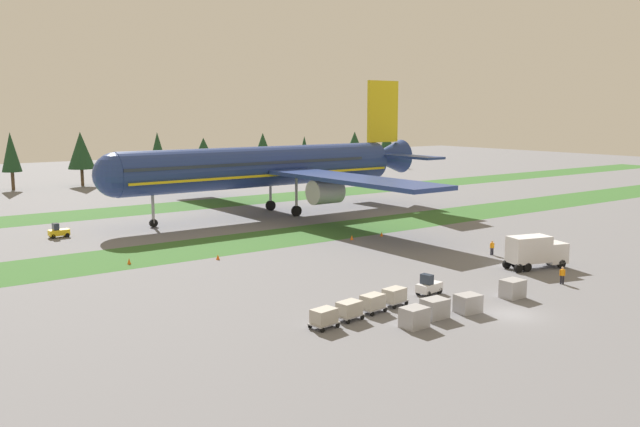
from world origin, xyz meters
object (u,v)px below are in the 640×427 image
cargo_dolly_lead (394,295)px  taxiway_marker_3 (352,237)px  cargo_dolly_fourth (324,317)px  cargo_dolly_third (349,309)px  uld_container_1 (468,303)px  taxiway_marker_0 (218,257)px  catering_truck (536,251)px  uld_container_3 (513,289)px  airliner (271,166)px  baggage_tug (429,286)px  cargo_dolly_second (373,302)px  taxiway_marker_1 (382,234)px  ground_crew_marshaller (562,275)px  taxiway_marker_2 (129,261)px  pushback_tractor (58,231)px  ground_crew_loader (492,247)px  uld_container_2 (435,308)px  uld_container_0 (414,317)px

cargo_dolly_lead → taxiway_marker_3: size_ratio=3.65×
cargo_dolly_fourth → cargo_dolly_third: bearing=90.0°
uld_container_1 → taxiway_marker_0: 31.53m
catering_truck → uld_container_3: 12.86m
cargo_dolly_lead → cargo_dolly_third: bearing=-90.0°
cargo_dolly_lead → airliner: bearing=151.0°
airliner → taxiway_marker_3: 26.18m
baggage_tug → uld_container_3: 7.55m
cargo_dolly_second → catering_truck: catering_truck is taller
cargo_dolly_third → catering_truck: 27.64m
taxiway_marker_1 → ground_crew_marshaller: bearing=-94.6°
taxiway_marker_0 → taxiway_marker_1: 24.74m
airliner → uld_container_1: 58.08m
cargo_dolly_second → uld_container_1: 8.06m
taxiway_marker_2 → catering_truck: bearing=-38.4°
ground_crew_marshaller → cargo_dolly_second: bearing=29.9°
pushback_tractor → taxiway_marker_3: (30.96, -24.52, -0.49)m
uld_container_1 → taxiway_marker_0: size_ratio=3.32×
cargo_dolly_lead → cargo_dolly_fourth: size_ratio=1.00×
cargo_dolly_second → taxiway_marker_2: 31.31m
ground_crew_loader → taxiway_marker_2: ground_crew_loader is taller
uld_container_2 → taxiway_marker_1: (20.35, 29.86, -0.50)m
uld_container_0 → taxiway_marker_0: 30.81m
cargo_dolly_second → taxiway_marker_3: (18.64, 26.11, -0.59)m
cargo_dolly_fourth → baggage_tug: bearing=90.0°
cargo_dolly_lead → catering_truck: size_ratio=0.33×
cargo_dolly_third → ground_crew_marshaller: 24.28m
uld_container_0 → catering_truck: bearing=15.4°
uld_container_3 → baggage_tug: bearing=136.2°
cargo_dolly_second → cargo_dolly_lead: bearing=90.0°
uld_container_0 → uld_container_2: bearing=14.5°
taxiway_marker_2 → taxiway_marker_3: 29.10m
uld_container_2 → taxiway_marker_2: uld_container_2 is taller
cargo_dolly_second → pushback_tractor: pushback_tractor is taller
cargo_dolly_second → uld_container_0: uld_container_0 is taller
uld_container_2 → taxiway_marker_2: bearing=111.8°
taxiway_marker_2 → ground_crew_marshaller: bearing=-46.7°
cargo_dolly_third → uld_container_0: size_ratio=1.20×
cargo_dolly_fourth → uld_container_1: (12.29, -3.80, -0.15)m
ground_crew_loader → baggage_tug: bearing=44.4°
cargo_dolly_lead → uld_container_3: 11.33m
cargo_dolly_second → pushback_tractor: size_ratio=0.92×
ground_crew_marshaller → uld_container_2: (-17.98, -0.30, -0.14)m
airliner → cargo_dolly_lead: airliner is taller
airliner → catering_truck: size_ratio=9.74×
cargo_dolly_third → uld_container_3: (16.15, -3.58, -0.08)m
airliner → uld_container_2: 58.48m
catering_truck → uld_container_1: (-18.09, -6.56, -1.18)m
taxiway_marker_1 → taxiway_marker_3: (-4.91, 0.35, 0.03)m
ground_crew_marshaller → uld_container_0: size_ratio=0.87×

